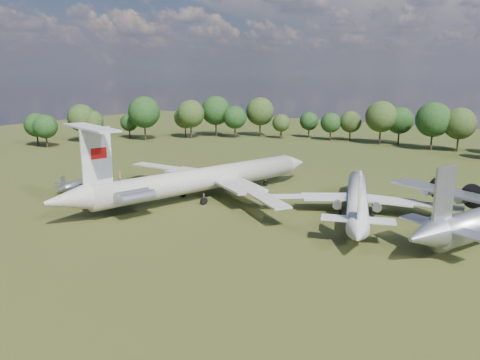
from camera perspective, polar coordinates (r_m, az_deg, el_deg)
The scene contains 6 objects.
ground at distance 81.87m, azimuth -3.62°, elevation -2.98°, with size 300.00×300.00×0.00m, color #213A13.
il62_airliner at distance 84.87m, azimuth -4.53°, elevation -0.42°, with size 44.86×58.32×5.72m, color #B3B3AE, non-canonical shape.
tu104_jet at distance 77.32m, azimuth 14.06°, elevation -2.69°, with size 31.63×42.18×4.22m, color silver, non-canonical shape.
small_prop_west at distance 86.80m, azimuth -15.96°, elevation -1.83°, with size 10.34×14.10×2.07m, color #161C31, non-canonical shape.
small_prop_northwest at distance 96.53m, azimuth -19.27°, elevation -0.65°, with size 9.36×12.77×1.87m, color #9C9EA3, non-canonical shape.
person_on_il62 at distance 76.24m, azimuth -14.45°, elevation 0.47°, with size 0.57×0.37×1.55m, color #94644B.
Camera 1 is at (47.37, -62.88, 22.47)m, focal length 35.00 mm.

